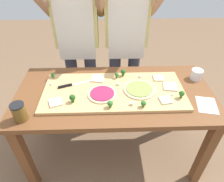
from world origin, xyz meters
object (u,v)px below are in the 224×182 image
broccoli_floret_back_mid (123,72)px  cheese_crumble_e (141,77)px  cheese_crumble_d (132,104)px  flour_cup (196,75)px  recipe_note (207,105)px  cook_right (126,34)px  chefs_knife (70,85)px  pizza_slice_far_right (165,100)px  broccoli_floret_back_left (182,94)px  broccoli_floret_center_left (144,103)px  pizza_slice_near_right (56,102)px  broccoli_floret_front_mid (52,75)px  broccoli_floret_center_right (117,75)px  cheese_crumble_a (118,84)px  pizza_whole_pesto_green (139,89)px  pizza_slice_near_left (170,87)px  broccoli_floret_front_left (72,98)px  pizza_slice_far_left (159,78)px  cook_left (77,35)px  sauce_jar (19,112)px  cheese_crumble_b (172,95)px  prep_table (115,103)px  broccoli_floret_back_right (110,104)px  pizza_slice_center (98,78)px  cheese_crumble_c (51,84)px  pizza_whole_beet_magenta (102,94)px

broccoli_floret_back_mid → cheese_crumble_e: (0.14, -0.03, -0.03)m
cheese_crumble_d → flour_cup: size_ratio=0.23×
recipe_note → cook_right: bearing=124.1°
chefs_knife → broccoli_floret_back_mid: bearing=16.5°
pizza_slice_far_right → recipe_note: bearing=-5.8°
broccoli_floret_back_left → cook_right: size_ratio=0.04×
chefs_knife → broccoli_floret_center_left: bearing=-25.9°
pizza_slice_near_right → broccoli_floret_front_mid: bearing=104.5°
broccoli_floret_center_right → cheese_crumble_a: size_ratio=2.49×
pizza_whole_pesto_green → cheese_crumble_d: bearing=-114.6°
pizza_slice_near_right → cheese_crumble_e: 0.72m
pizza_slice_near_left → broccoli_floret_front_mid: 0.96m
broccoli_floret_back_left → broccoli_floret_front_left: bearing=-178.6°
pizza_slice_near_right → broccoli_floret_back_left: broccoli_floret_back_left is taller
broccoli_floret_center_right → cheese_crumble_e: size_ratio=2.71×
broccoli_floret_back_mid → pizza_whole_pesto_green: bearing=-60.8°
broccoli_floret_front_mid → cook_right: size_ratio=0.03×
pizza_slice_far_left → recipe_note: 0.42m
pizza_slice_near_right → cheese_crumble_a: size_ratio=4.46×
pizza_whole_pesto_green → cheese_crumble_a: cheese_crumble_a is taller
broccoli_floret_center_left → cook_left: bearing=122.9°
sauce_jar → pizza_slice_near_left: bearing=15.0°
flour_cup → pizza_whole_pesto_green: bearing=-161.3°
pizza_slice_far_right → cheese_crumble_b: size_ratio=6.59×
sauce_jar → cheese_crumble_e: bearing=26.6°
broccoli_floret_back_mid → sauce_jar: sauce_jar is taller
pizza_slice_near_right → pizza_slice_near_left: same height
broccoli_floret_center_right → flour_cup: flour_cup is taller
broccoli_floret_back_mid → cook_left: size_ratio=0.04×
cook_left → pizza_slice_near_left: bearing=-37.6°
broccoli_floret_back_mid → prep_table: bearing=-112.9°
pizza_slice_near_right → broccoli_floret_back_right: size_ratio=1.56×
cheese_crumble_d → flour_cup: (0.58, 0.34, 0.00)m
broccoli_floret_center_right → cheese_crumble_b: 0.47m
pizza_slice_far_right → cheese_crumble_a: (-0.33, 0.20, 0.00)m
broccoli_floret_back_left → pizza_slice_center: bearing=157.1°
flour_cup → cook_right: size_ratio=0.06×
broccoli_floret_center_left → cheese_crumble_c: bearing=158.2°
pizza_whole_pesto_green → pizza_slice_near_right: size_ratio=2.75×
prep_table → pizza_slice_near_left: size_ratio=15.00×
pizza_slice_near_left → broccoli_floret_center_right: 0.44m
broccoli_floret_center_right → cook_left: size_ratio=0.03×
broccoli_floret_back_left → sauce_jar: 1.12m
pizza_slice_far_left → broccoli_floret_front_mid: (-0.88, 0.05, 0.02)m
pizza_slice_far_left → cheese_crumble_a: (-0.34, -0.08, 0.00)m
cheese_crumble_e → cook_left: (-0.55, 0.45, 0.18)m
broccoli_floret_center_right → cheese_crumble_c: (-0.53, -0.08, -0.02)m
pizza_whole_beet_magenta → pizza_slice_near_right: (-0.33, -0.08, -0.00)m
chefs_knife → cheese_crumble_e: 0.58m
pizza_slice_far_right → cook_left: bearing=132.7°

